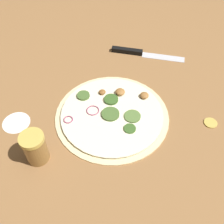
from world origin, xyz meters
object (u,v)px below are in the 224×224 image
knife (135,52)px  pizza (112,114)px  loose_cap (211,123)px  spice_jar (35,148)px

knife → pizza: bearing=-94.2°
loose_cap → knife: bearing=-18.1°
pizza → knife: bearing=-65.6°
pizza → spice_jar: (0.05, 0.25, 0.04)m
pizza → loose_cap: 0.30m
knife → loose_cap: bearing=-46.6°
knife → spice_jar: spice_jar is taller
knife → loose_cap: 0.40m
pizza → knife: size_ratio=1.35×
spice_jar → loose_cap: spice_jar is taller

